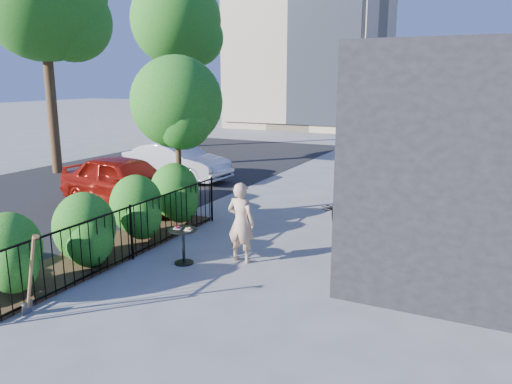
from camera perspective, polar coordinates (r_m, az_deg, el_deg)
The scene contains 13 objects.
ground at distance 9.28m, azimuth -6.63°, elevation -9.05°, with size 120.00×120.00×0.00m, color gray.
fence at distance 9.95m, azimuth -14.05°, elevation -4.43°, with size 0.05×6.05×1.10m.
planting_bed at distance 10.55m, azimuth -16.83°, elevation -6.56°, with size 1.30×6.00×0.08m, color #382616.
shrubs at distance 10.36m, azimuth -16.29°, elevation -3.06°, with size 1.10×5.60×1.24m.
patio_tree at distance 12.17m, azimuth -8.91°, elevation 9.48°, with size 2.20×2.20×3.94m.
street at distance 15.91m, azimuth -22.29°, elevation -0.61°, with size 9.00×30.00×0.01m, color black.
street_tree_near at distance 19.85m, azimuth -23.15°, elevation 19.04°, with size 4.40×4.40×8.28m.
street_tree_far at distance 25.86m, azimuth -9.06°, elevation 18.21°, with size 4.40×4.40×8.28m.
cafe_table at distance 9.56m, azimuth -8.31°, elevation -5.43°, with size 0.54×0.54×0.73m.
woman at distance 9.49m, azimuth -1.73°, elevation -3.50°, with size 0.57×0.37×1.55m, color tan.
shovel at distance 8.09m, azimuth -24.40°, elevation -9.12°, with size 0.44×0.17×1.32m.
car_red at distance 13.92m, azimuth -14.62°, elevation 1.11°, with size 1.68×4.18×1.42m, color maroon.
car_silver at distance 17.46m, azimuth -9.05°, elevation 3.45°, with size 1.35×3.88×1.28m, color silver.
Camera 1 is at (4.70, -7.22, 3.45)m, focal length 35.00 mm.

